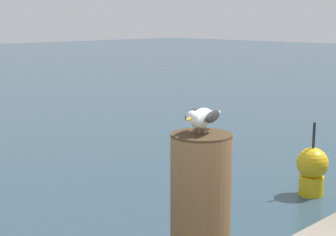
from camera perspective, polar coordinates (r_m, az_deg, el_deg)
mooring_post at (r=2.90m, az=3.55°, el=-12.48°), size 0.33×0.33×1.11m
seagull at (r=2.71m, az=3.66°, el=0.10°), size 0.38×0.20×0.14m
channel_buoy at (r=9.64m, az=15.46°, el=-5.42°), size 0.56×0.56×1.33m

